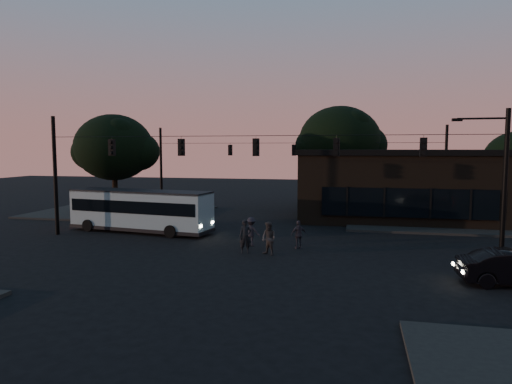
% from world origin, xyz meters
% --- Properties ---
extents(ground, '(120.00, 120.00, 0.00)m').
position_xyz_m(ground, '(0.00, 0.00, 0.00)').
color(ground, black).
rests_on(ground, ground).
extents(sidewalk_far_right, '(14.00, 10.00, 0.15)m').
position_xyz_m(sidewalk_far_right, '(12.00, 14.00, 0.07)').
color(sidewalk_far_right, black).
rests_on(sidewalk_far_right, ground).
extents(sidewalk_far_left, '(14.00, 10.00, 0.15)m').
position_xyz_m(sidewalk_far_left, '(-14.00, 14.00, 0.07)').
color(sidewalk_far_left, black).
rests_on(sidewalk_far_left, ground).
extents(building, '(15.40, 10.41, 5.40)m').
position_xyz_m(building, '(9.00, 15.97, 2.71)').
color(building, black).
rests_on(building, ground).
extents(tree_behind, '(7.60, 7.60, 9.43)m').
position_xyz_m(tree_behind, '(4.00, 22.00, 6.19)').
color(tree_behind, black).
rests_on(tree_behind, ground).
extents(tree_left, '(6.40, 6.40, 8.30)m').
position_xyz_m(tree_left, '(-14.00, 13.00, 5.57)').
color(tree_left, black).
rests_on(tree_left, ground).
extents(signal_rig_near, '(26.24, 0.30, 7.50)m').
position_xyz_m(signal_rig_near, '(0.00, 4.00, 4.45)').
color(signal_rig_near, black).
rests_on(signal_rig_near, ground).
extents(signal_rig_far, '(26.24, 0.30, 7.50)m').
position_xyz_m(signal_rig_far, '(0.00, 20.00, 4.20)').
color(signal_rig_far, black).
rests_on(signal_rig_far, ground).
extents(bus, '(10.01, 3.64, 2.75)m').
position_xyz_m(bus, '(-8.23, 6.02, 1.54)').
color(bus, gray).
rests_on(bus, ground).
extents(pedestrian_a, '(0.75, 0.60, 1.77)m').
position_xyz_m(pedestrian_a, '(-0.02, 1.51, 0.89)').
color(pedestrian_a, black).
rests_on(pedestrian_a, ground).
extents(pedestrian_b, '(1.06, 1.01, 1.73)m').
position_xyz_m(pedestrian_b, '(1.26, 1.36, 0.86)').
color(pedestrian_b, '#302C2B').
rests_on(pedestrian_b, ground).
extents(pedestrian_c, '(0.98, 0.77, 1.56)m').
position_xyz_m(pedestrian_c, '(2.57, 3.20, 0.78)').
color(pedestrian_c, '#29262F').
rests_on(pedestrian_c, ground).
extents(pedestrian_d, '(1.11, 0.71, 1.63)m').
position_xyz_m(pedestrian_d, '(-0.14, 3.36, 0.81)').
color(pedestrian_d, black).
rests_on(pedestrian_d, ground).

